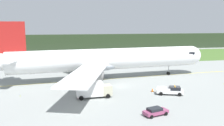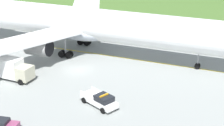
{
  "view_description": "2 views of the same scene",
  "coord_description": "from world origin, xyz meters",
  "px_view_note": "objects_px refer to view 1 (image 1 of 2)",
  "views": [
    {
      "loc": [
        -13.04,
        -53.59,
        14.79
      ],
      "look_at": [
        -0.08,
        8.19,
        4.35
      ],
      "focal_mm": 38.03,
      "sensor_mm": 36.0,
      "label": 1
    },
    {
      "loc": [
        29.26,
        -44.65,
        22.6
      ],
      "look_at": [
        6.35,
        -0.06,
        2.44
      ],
      "focal_mm": 57.22,
      "sensor_mm": 36.0,
      "label": 2
    }
  ],
  "objects_px": {
    "apron_cone": "(152,90)",
    "staff_car": "(155,111)",
    "catering_truck": "(93,89)",
    "airliner": "(104,60)",
    "ops_pickup_truck": "(171,90)"
  },
  "relations": [
    {
      "from": "apron_cone",
      "to": "ops_pickup_truck",
      "type": "bearing_deg",
      "value": -44.7
    },
    {
      "from": "airliner",
      "to": "catering_truck",
      "type": "bearing_deg",
      "value": -107.65
    },
    {
      "from": "catering_truck",
      "to": "apron_cone",
      "type": "bearing_deg",
      "value": 6.86
    },
    {
      "from": "airliner",
      "to": "staff_car",
      "type": "bearing_deg",
      "value": -81.77
    },
    {
      "from": "ops_pickup_truck",
      "to": "staff_car",
      "type": "distance_m",
      "value": 12.7
    },
    {
      "from": "ops_pickup_truck",
      "to": "staff_car",
      "type": "bearing_deg",
      "value": -126.8
    },
    {
      "from": "ops_pickup_truck",
      "to": "staff_car",
      "type": "height_order",
      "value": "ops_pickup_truck"
    },
    {
      "from": "airliner",
      "to": "catering_truck",
      "type": "relative_size",
      "value": 8.39
    },
    {
      "from": "catering_truck",
      "to": "staff_car",
      "type": "bearing_deg",
      "value": -52.66
    },
    {
      "from": "catering_truck",
      "to": "ops_pickup_truck",
      "type": "bearing_deg",
      "value": -4.63
    },
    {
      "from": "airliner",
      "to": "staff_car",
      "type": "xyz_separation_m",
      "value": [
        3.88,
        -26.84,
        -4.63
      ]
    },
    {
      "from": "airliner",
      "to": "ops_pickup_truck",
      "type": "height_order",
      "value": "airliner"
    },
    {
      "from": "airliner",
      "to": "apron_cone",
      "type": "distance_m",
      "value": 16.9
    },
    {
      "from": "apron_cone",
      "to": "staff_car",
      "type": "bearing_deg",
      "value": -109.48
    },
    {
      "from": "catering_truck",
      "to": "apron_cone",
      "type": "distance_m",
      "value": 13.57
    }
  ]
}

